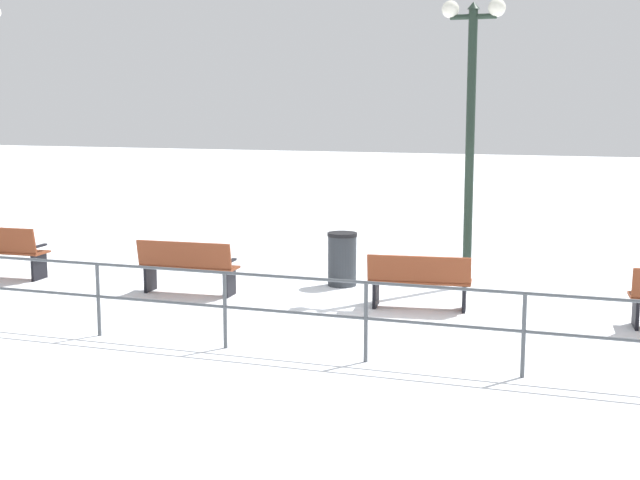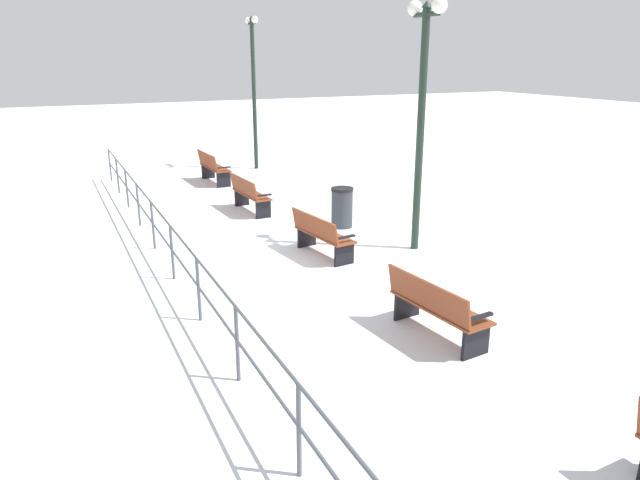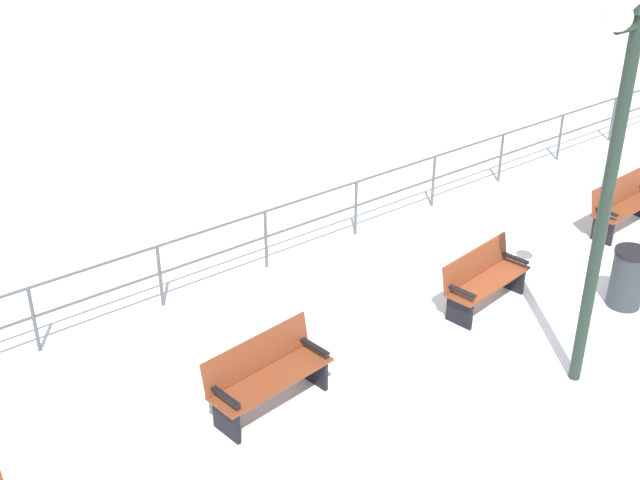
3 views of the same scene
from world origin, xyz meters
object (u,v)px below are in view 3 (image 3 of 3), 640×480
Objects in this scene: bench_fourth at (624,203)px; trash_bin at (628,278)px; bench_second at (267,374)px; lamppost_middle at (616,148)px; bench_third at (484,278)px.

trash_bin reaches higher than bench_fourth.
trash_bin is (1.36, 5.43, -0.00)m from bench_second.
bench_second is 0.35× the size of lamppost_middle.
bench_third is 0.97× the size of bench_fourth.
trash_bin is (1.30, 1.64, 0.01)m from bench_third.
lamppost_middle reaches higher than bench_second.
lamppost_middle is at bearing -66.39° from bench_fourth.
bench_third is 3.80m from bench_fourth.
lamppost_middle is (1.93, -0.39, 2.69)m from bench_third.
trash_bin reaches higher than bench_second.
bench_second is 7.59m from bench_fourth.
bench_second is 4.76m from lamppost_middle.
bench_third is at bearing 83.23° from bench_second.
lamppost_middle is at bearing -18.85° from bench_third.
bench_second reaches higher than bench_third.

